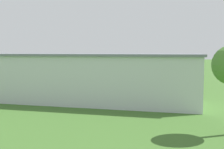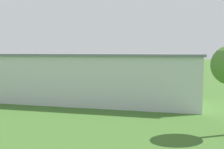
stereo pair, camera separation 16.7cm
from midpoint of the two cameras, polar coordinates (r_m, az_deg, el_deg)
name	(u,v)px [view 1 (the left image)]	position (r m, az deg, el deg)	size (l,w,h in m)	color
ground_plane	(129,80)	(76.56, 3.48, -1.17)	(400.00, 400.00, 0.00)	#3D6628
hangar	(85,78)	(44.36, -5.82, -0.63)	(36.90, 12.90, 7.71)	silver
biplane	(121,69)	(79.09, 1.87, 1.09)	(7.96, 8.00, 3.92)	yellow
car_green	(17,84)	(63.14, -19.26, -1.94)	(2.17, 4.22, 1.73)	#1E6B38
person_crossing_taxiway	(188,86)	(59.44, 15.48, -2.38)	(0.50, 0.50, 1.54)	#3F3F47
person_at_fence_line	(179,88)	(56.16, 13.80, -2.74)	(0.43, 0.43, 1.59)	orange
person_beside_truck	(194,88)	(56.26, 16.67, -2.68)	(0.49, 0.49, 1.78)	orange
person_by_parked_cars	(171,87)	(57.00, 12.06, -2.59)	(0.51, 0.51, 1.58)	#72338C
person_near_hangar_door	(48,84)	(63.08, -13.33, -1.90)	(0.52, 0.52, 1.57)	beige
windsock	(91,59)	(92.87, -4.39, 3.18)	(1.45, 1.28, 6.05)	silver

